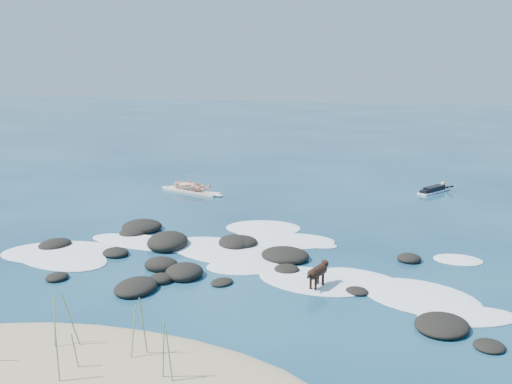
% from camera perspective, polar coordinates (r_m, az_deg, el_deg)
% --- Properties ---
extents(ground, '(160.00, 160.00, 0.00)m').
position_cam_1_polar(ground, '(17.59, -1.28, -5.68)').
color(ground, '#0A2642').
rests_on(ground, ground).
extents(dune_grass, '(3.48, 1.43, 1.24)m').
position_cam_1_polar(dune_grass, '(10.82, -15.40, -14.23)').
color(dune_grass, olive).
rests_on(dune_grass, ground).
extents(reef_rocks, '(13.25, 6.54, 0.56)m').
position_cam_1_polar(reef_rocks, '(16.85, -5.52, -6.19)').
color(reef_rocks, black).
rests_on(reef_rocks, ground).
extents(breaking_foam, '(14.78, 7.65, 0.12)m').
position_cam_1_polar(breaking_foam, '(16.80, -1.85, -6.52)').
color(breaking_foam, white).
rests_on(breaking_foam, ground).
extents(standing_surfer_rig, '(3.43, 1.35, 1.98)m').
position_cam_1_polar(standing_surfer_rig, '(25.48, -6.52, 1.67)').
color(standing_surfer_rig, beige).
rests_on(standing_surfer_rig, ground).
extents(paddling_surfer_rig, '(1.54, 2.11, 0.39)m').
position_cam_1_polar(paddling_surfer_rig, '(26.70, 17.43, 0.25)').
color(paddling_surfer_rig, white).
rests_on(paddling_surfer_rig, ground).
extents(dog, '(0.47, 1.05, 0.68)m').
position_cam_1_polar(dog, '(14.45, 6.23, -7.90)').
color(dog, black).
rests_on(dog, ground).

